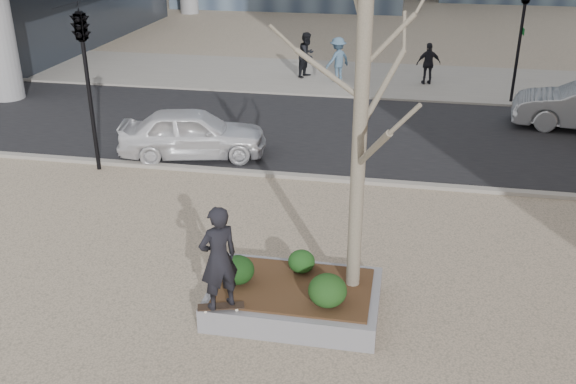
% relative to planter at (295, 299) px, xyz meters
% --- Properties ---
extents(ground, '(120.00, 120.00, 0.00)m').
position_rel_planter_xyz_m(ground, '(-1.00, 0.00, -0.23)').
color(ground, tan).
rests_on(ground, ground).
extents(street, '(60.00, 8.00, 0.02)m').
position_rel_planter_xyz_m(street, '(-1.00, 10.00, -0.21)').
color(street, black).
rests_on(street, ground).
extents(far_sidewalk, '(60.00, 6.00, 0.02)m').
position_rel_planter_xyz_m(far_sidewalk, '(-1.00, 17.00, -0.21)').
color(far_sidewalk, gray).
rests_on(far_sidewalk, ground).
extents(planter, '(3.00, 2.00, 0.45)m').
position_rel_planter_xyz_m(planter, '(0.00, 0.00, 0.00)').
color(planter, gray).
rests_on(planter, ground).
extents(planter_mulch, '(2.70, 1.70, 0.04)m').
position_rel_planter_xyz_m(planter_mulch, '(0.00, 0.00, 0.25)').
color(planter_mulch, '#382314').
rests_on(planter_mulch, planter).
extents(sycamore_tree, '(2.80, 2.80, 6.60)m').
position_rel_planter_xyz_m(sycamore_tree, '(1.00, 0.30, 3.56)').
color(sycamore_tree, gray).
rests_on(sycamore_tree, planter_mulch).
extents(shrub_left, '(0.60, 0.60, 0.51)m').
position_rel_planter_xyz_m(shrub_left, '(-1.02, -0.06, 0.52)').
color(shrub_left, black).
rests_on(shrub_left, planter_mulch).
extents(shrub_middle, '(0.49, 0.49, 0.42)m').
position_rel_planter_xyz_m(shrub_middle, '(0.03, 0.52, 0.48)').
color(shrub_middle, '#123B14').
rests_on(shrub_middle, planter_mulch).
extents(shrub_right, '(0.66, 0.66, 0.56)m').
position_rel_planter_xyz_m(shrub_right, '(0.64, -0.45, 0.54)').
color(shrub_right, '#113814').
rests_on(shrub_right, planter_mulch).
extents(skateboard, '(0.80, 0.42, 0.08)m').
position_rel_planter_xyz_m(skateboard, '(-1.10, -0.88, 0.26)').
color(skateboard, black).
rests_on(skateboard, planter).
extents(skateboarder, '(0.79, 0.78, 1.84)m').
position_rel_planter_xyz_m(skateboarder, '(-1.10, -0.88, 1.22)').
color(skateboarder, black).
rests_on(skateboarder, skateboard).
extents(police_car, '(4.41, 2.52, 1.41)m').
position_rel_planter_xyz_m(police_car, '(-4.22, 7.00, 0.50)').
color(police_car, white).
rests_on(police_car, street).
extents(pedestrian_a, '(0.97, 1.09, 1.85)m').
position_rel_planter_xyz_m(pedestrian_a, '(-2.51, 16.83, 0.72)').
color(pedestrian_a, black).
rests_on(pedestrian_a, far_sidewalk).
extents(pedestrian_b, '(1.27, 1.31, 1.80)m').
position_rel_planter_xyz_m(pedestrian_b, '(-1.17, 16.28, 0.70)').
color(pedestrian_b, '#45627C').
rests_on(pedestrian_b, far_sidewalk).
extents(pedestrian_c, '(1.04, 0.62, 1.65)m').
position_rel_planter_xyz_m(pedestrian_c, '(2.46, 16.56, 0.63)').
color(pedestrian_c, black).
rests_on(pedestrian_c, far_sidewalk).
extents(traffic_light_near, '(0.60, 2.48, 4.50)m').
position_rel_planter_xyz_m(traffic_light_near, '(-6.50, 5.60, 2.02)').
color(traffic_light_near, black).
rests_on(traffic_light_near, ground).
extents(traffic_light_far, '(0.60, 2.48, 4.50)m').
position_rel_planter_xyz_m(traffic_light_far, '(5.50, 14.60, 2.02)').
color(traffic_light_far, black).
rests_on(traffic_light_far, ground).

